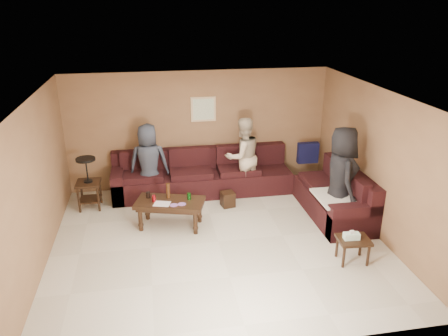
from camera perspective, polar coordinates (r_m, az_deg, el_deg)
name	(u,v)px	position (r m, az deg, el deg)	size (l,w,h in m)	color
room	(218,149)	(6.82, -0.82, 2.48)	(5.60, 5.50, 2.50)	beige
sectional_sofa	(246,185)	(8.84, 2.85, -2.28)	(4.65, 2.90, 0.97)	black
coffee_table	(170,205)	(7.86, -7.08, -4.80)	(1.32, 0.92, 0.78)	black
end_table_left	(88,182)	(8.83, -17.31, -1.79)	(0.47, 0.47, 1.04)	black
side_table_right	(353,241)	(7.13, 16.50, -9.16)	(0.51, 0.43, 0.55)	black
waste_bin	(228,199)	(8.66, 0.49, -4.09)	(0.25, 0.25, 0.30)	black
wall_art	(203,109)	(9.18, -2.72, 7.68)	(0.52, 0.04, 0.52)	tan
person_left	(149,163)	(8.83, -9.78, 0.67)	(0.78, 0.51, 1.59)	#2B303C
person_middle	(243,156)	(8.99, 2.49, 1.52)	(0.80, 0.62, 1.64)	#C1AD8F
person_right	(341,177)	(7.99, 15.00, -1.12)	(0.89, 0.58, 1.83)	black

